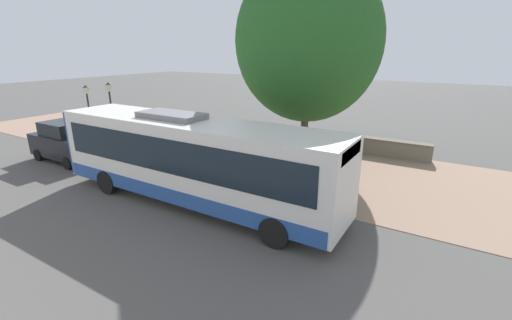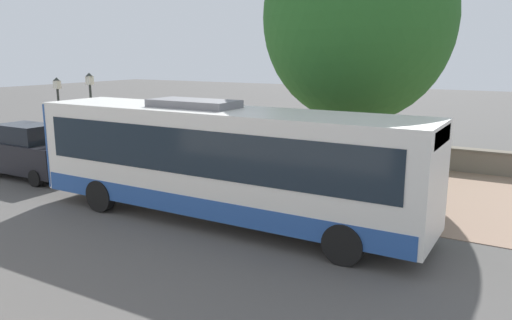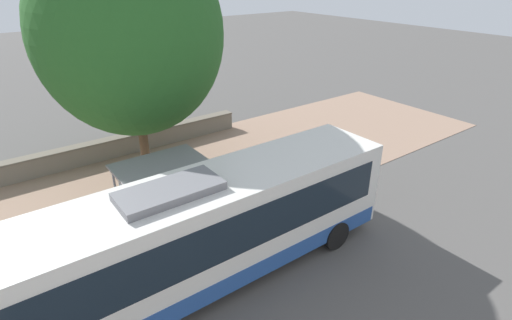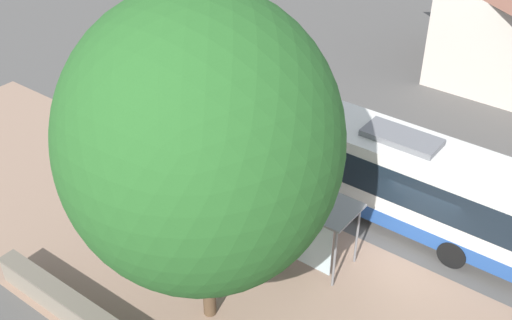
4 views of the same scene
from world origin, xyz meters
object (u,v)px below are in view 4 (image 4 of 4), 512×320
at_px(bench, 214,208).
at_px(bus, 374,167).
at_px(bus_shelter, 308,212).
at_px(pedestrian, 239,159).
at_px(shade_tree, 201,144).

bearing_deg(bench, bus, -46.33).
xyz_separation_m(bus_shelter, bench, (-0.20, 3.91, -1.56)).
distance_m(bus_shelter, bench, 4.21).
xyz_separation_m(pedestrian, bench, (-2.48, -0.79, -0.48)).
distance_m(pedestrian, bench, 2.64).
relative_size(pedestrian, shade_tree, 0.16).
bearing_deg(bus, pedestrian, 107.22).
relative_size(bus_shelter, bench, 2.15).
xyz_separation_m(bus, bus_shelter, (-3.83, 0.32, 0.20)).
height_order(bus, pedestrian, bus).
relative_size(bus, bus_shelter, 3.92).
height_order(bus, bus_shelter, bus).
bearing_deg(bus_shelter, shade_tree, 165.38).
relative_size(bus, shade_tree, 1.18).
relative_size(bench, shade_tree, 0.14).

